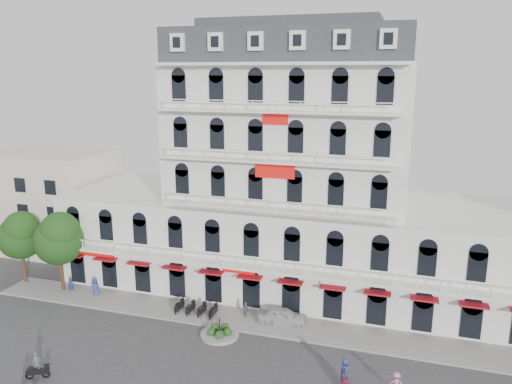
# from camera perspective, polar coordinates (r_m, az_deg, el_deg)

# --- Properties ---
(sidewalk) EXTENTS (53.00, 4.00, 0.16)m
(sidewalk) POSITION_cam_1_polar(r_m,az_deg,el_deg) (44.54, 1.01, -14.74)
(sidewalk) COLOR gray
(sidewalk) RESTS_ON ground
(main_building) EXTENTS (45.00, 15.00, 25.80)m
(main_building) POSITION_cam_1_polar(r_m,az_deg,el_deg) (49.20, 3.98, 0.34)
(main_building) COLOR silver
(main_building) RESTS_ON ground
(flank_building_west) EXTENTS (14.00, 10.00, 12.00)m
(flank_building_west) POSITION_cam_1_polar(r_m,az_deg,el_deg) (65.33, -22.17, -0.88)
(flank_building_west) COLOR beige
(flank_building_west) RESTS_ON ground
(traffic_island) EXTENTS (3.20, 3.20, 1.60)m
(traffic_island) POSITION_cam_1_polar(r_m,az_deg,el_deg) (42.82, -4.17, -15.76)
(traffic_island) COLOR gray
(traffic_island) RESTS_ON ground
(parked_scooter_row) EXTENTS (4.40, 1.80, 1.10)m
(parked_scooter_row) POSITION_cam_1_polar(r_m,az_deg,el_deg) (46.37, -6.84, -13.74)
(parked_scooter_row) COLOR black
(parked_scooter_row) RESTS_ON ground
(tree_west_outer) EXTENTS (4.50, 4.48, 7.76)m
(tree_west_outer) POSITION_cam_1_polar(r_m,az_deg,el_deg) (55.68, -25.31, -4.31)
(tree_west_outer) COLOR #382314
(tree_west_outer) RESTS_ON ground
(tree_west_inner) EXTENTS (4.76, 4.76, 8.25)m
(tree_west_inner) POSITION_cam_1_polar(r_m,az_deg,el_deg) (52.04, -21.62, -4.76)
(tree_west_inner) COLOR #382314
(tree_west_inner) RESTS_ON ground
(parked_car) EXTENTS (4.42, 2.16, 1.45)m
(parked_car) POSITION_cam_1_polar(r_m,az_deg,el_deg) (44.33, 3.08, -13.96)
(parked_car) COLOR silver
(parked_car) RESTS_ON ground
(rider_west) EXTENTS (1.58, 0.98, 2.02)m
(rider_west) POSITION_cam_1_polar(r_m,az_deg,el_deg) (40.46, -23.75, -17.87)
(rider_west) COLOR black
(rider_west) RESTS_ON ground
(rider_east) EXTENTS (0.73, 1.68, 2.18)m
(rider_east) POSITION_cam_1_polar(r_m,az_deg,el_deg) (36.96, 10.12, -19.66)
(rider_east) COLOR maroon
(rider_east) RESTS_ON ground
(pedestrian_left) EXTENTS (0.96, 0.70, 1.80)m
(pedestrian_left) POSITION_cam_1_polar(r_m,az_deg,el_deg) (51.57, -17.86, -10.30)
(pedestrian_left) COLOR navy
(pedestrian_left) RESTS_ON ground
(pedestrian_mid) EXTENTS (0.96, 0.78, 1.53)m
(pedestrian_mid) POSITION_cam_1_polar(r_m,az_deg,el_deg) (45.15, -1.19, -13.35)
(pedestrian_mid) COLOR slate
(pedestrian_mid) RESTS_ON ground
(pedestrian_right) EXTENTS (1.08, 0.74, 1.53)m
(pedestrian_right) POSITION_cam_1_polar(r_m,az_deg,el_deg) (37.31, 15.74, -20.24)
(pedestrian_right) COLOR #C86A98
(pedestrian_right) RESTS_ON ground
(pedestrian_far) EXTENTS (0.65, 0.66, 1.53)m
(pedestrian_far) POSITION_cam_1_polar(r_m,az_deg,el_deg) (53.12, -20.38, -9.95)
(pedestrian_far) COLOR navy
(pedestrian_far) RESTS_ON ground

